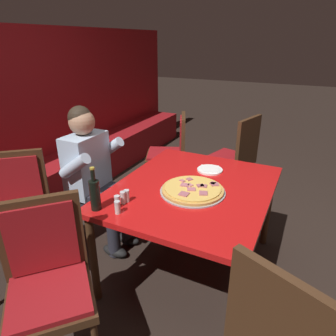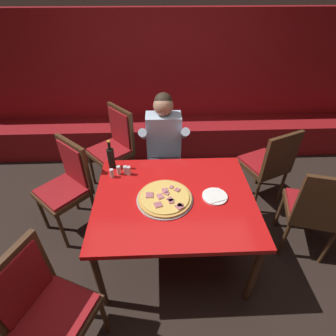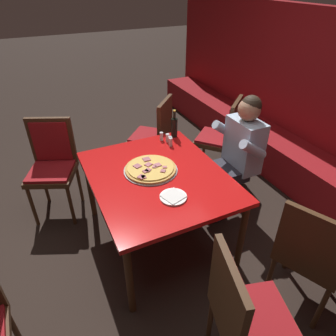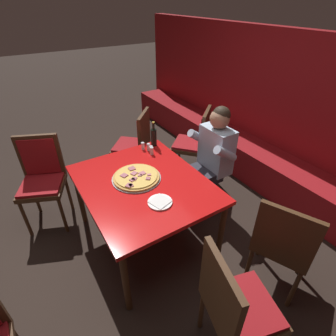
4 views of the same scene
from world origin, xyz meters
name	(u,v)px [view 2 (image 2 of 4)]	position (x,y,z in m)	size (l,w,h in m)	color
ground_plane	(173,251)	(0.00, 0.00, 0.00)	(24.00, 24.00, 0.00)	black
booth_wall_panel	(166,83)	(0.00, 2.18, 0.95)	(6.80, 0.16, 1.90)	maroon
booth_bench	(167,137)	(0.00, 1.86, 0.23)	(6.46, 0.48, 0.46)	maroon
main_dining_table	(174,203)	(0.00, 0.00, 0.68)	(1.33, 1.10, 0.75)	#422816
pizza	(165,198)	(-0.08, -0.03, 0.77)	(0.47, 0.47, 0.05)	#9E9EA3
plate_white_paper	(215,196)	(0.34, -0.01, 0.76)	(0.21, 0.21, 0.02)	white
beer_bottle	(111,157)	(-0.57, 0.44, 0.86)	(0.07, 0.07, 0.29)	black
shaker_parmesan	(119,171)	(-0.49, 0.33, 0.79)	(0.04, 0.04, 0.09)	silver
shaker_black_pepper	(129,171)	(-0.40, 0.32, 0.79)	(0.04, 0.04, 0.09)	silver
shaker_red_pepper_flakes	(112,174)	(-0.55, 0.29, 0.79)	(0.04, 0.04, 0.09)	silver
shaker_oregano	(126,171)	(-0.43, 0.33, 0.79)	(0.04, 0.04, 0.09)	silver
diner_seated_blue_shirt	(164,146)	(-0.06, 0.86, 0.71)	(0.53, 0.53, 1.27)	black
dining_chair_near_right	(316,208)	(1.25, -0.02, 0.59)	(0.54, 0.54, 1.01)	#422816
dining_chair_far_right	(42,305)	(-0.87, -0.78, 0.60)	(0.58, 0.58, 1.02)	#422816
dining_chair_near_left	(269,162)	(1.08, 0.69, 0.58)	(0.58, 0.58, 0.98)	#422816
dining_chair_by_booth	(115,143)	(-0.65, 1.13, 0.59)	(0.62, 0.62, 1.02)	#422816
dining_chair_side_aisle	(68,182)	(-1.03, 0.43, 0.59)	(0.62, 0.62, 1.00)	#422816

